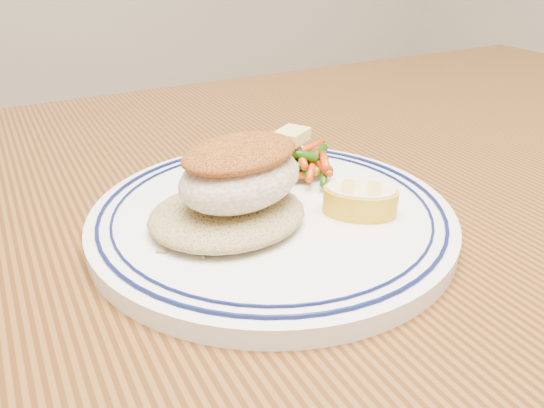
{
  "coord_description": "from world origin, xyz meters",
  "views": [
    {
      "loc": [
        -0.21,
        -0.33,
        0.96
      ],
      "look_at": [
        -0.04,
        -0.0,
        0.77
      ],
      "focal_mm": 35.0,
      "sensor_mm": 36.0,
      "label": 1
    }
  ],
  "objects": [
    {
      "name": "lemon_wedge",
      "position": [
        0.02,
        -0.04,
        0.78
      ],
      "size": [
        0.07,
        0.07,
        0.02
      ],
      "color": "gold",
      "rests_on": "plate"
    },
    {
      "name": "plate",
      "position": [
        -0.04,
        -0.0,
        0.76
      ],
      "size": [
        0.28,
        0.28,
        0.02
      ],
      "color": "white",
      "rests_on": "dining_table"
    },
    {
      "name": "rice_pilaf",
      "position": [
        -0.08,
        -0.01,
        0.78
      ],
      "size": [
        0.12,
        0.1,
        0.02
      ],
      "primitive_type": "ellipsoid",
      "color": "olive",
      "rests_on": "plate"
    },
    {
      "name": "butter_pat",
      "position": [
        0.01,
        0.05,
        0.8
      ],
      "size": [
        0.04,
        0.03,
        0.01
      ],
      "primitive_type": "cube",
      "rotation": [
        0.0,
        0.0,
        0.54
      ],
      "color": "#EDDD74",
      "rests_on": "vegetable_pile"
    },
    {
      "name": "vegetable_pile",
      "position": [
        0.01,
        0.05,
        0.78
      ],
      "size": [
        0.1,
        0.09,
        0.03
      ],
      "color": "red",
      "rests_on": "plate"
    },
    {
      "name": "dining_table",
      "position": [
        0.0,
        0.0,
        0.65
      ],
      "size": [
        1.5,
        0.9,
        0.75
      ],
      "color": "#47270E",
      "rests_on": "ground"
    },
    {
      "name": "fish_fillet",
      "position": [
        -0.07,
        -0.01,
        0.81
      ],
      "size": [
        0.11,
        0.09,
        0.05
      ],
      "color": "beige",
      "rests_on": "rice_pilaf"
    }
  ]
}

